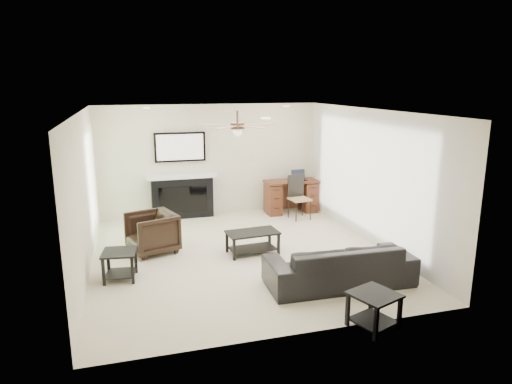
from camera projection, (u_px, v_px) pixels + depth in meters
room_shell at (249, 159)px, 7.78m from camera, size 5.50×5.54×2.52m
sofa at (340, 264)px, 6.78m from camera, size 2.21×0.91×0.64m
armchair at (152, 233)px, 8.09m from camera, size 0.99×0.98×0.72m
coffee_table at (253, 242)px, 8.06m from camera, size 0.94×0.57×0.40m
end_table_near at (373, 310)px, 5.59m from camera, size 0.67×0.67×0.45m
end_table_left at (120, 265)px, 6.99m from camera, size 0.56×0.56×0.45m
fireplace_unit at (182, 176)px, 10.06m from camera, size 1.52×0.34×1.91m
desk at (291, 196)px, 10.61m from camera, size 1.22×0.56×0.76m
desk_chair at (300, 198)px, 10.07m from camera, size 0.48×0.49×0.97m
laptop at (300, 175)px, 10.53m from camera, size 0.33×0.24×0.23m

